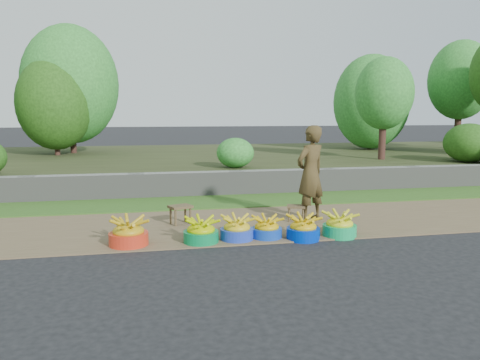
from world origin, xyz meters
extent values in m
plane|color=black|center=(0.00, 0.00, 0.00)|extent=(120.00, 120.00, 0.00)
cube|color=brown|center=(0.00, 1.25, 0.01)|extent=(80.00, 2.50, 0.02)
cube|color=#345F1E|center=(0.00, 3.25, 0.02)|extent=(80.00, 1.50, 0.04)
cube|color=slate|center=(0.00, 4.10, 0.28)|extent=(80.00, 0.35, 0.55)
cube|color=#31381B|center=(0.00, 9.00, 0.25)|extent=(80.00, 10.00, 0.50)
cylinder|color=#38201A|center=(4.85, 6.41, 1.21)|extent=(0.21, 0.21, 1.42)
ellipsoid|color=#338830|center=(4.85, 6.41, 2.43)|extent=(1.68, 1.68, 2.10)
cylinder|color=#38201A|center=(-4.79, 9.83, 0.97)|extent=(0.16, 0.16, 0.95)
ellipsoid|color=#265515|center=(-4.79, 9.83, 2.16)|extent=(2.38, 2.38, 2.98)
cylinder|color=#38201A|center=(6.29, 9.99, 0.97)|extent=(0.16, 0.16, 0.93)
ellipsoid|color=#338830|center=(6.29, 9.99, 2.27)|extent=(2.79, 2.79, 3.49)
cylinder|color=#38201A|center=(9.81, 9.75, 1.44)|extent=(0.25, 0.25, 1.88)
ellipsoid|color=#338830|center=(9.81, 9.75, 3.10)|extent=(2.39, 2.39, 2.98)
cylinder|color=#38201A|center=(-4.40, 10.62, 1.18)|extent=(0.20, 0.20, 1.36)
ellipsoid|color=#338830|center=(-4.40, 10.62, 2.81)|extent=(3.17, 3.17, 3.97)
ellipsoid|color=#338830|center=(0.19, 5.17, 0.87)|extent=(0.93, 0.93, 0.75)
ellipsoid|color=#265515|center=(6.80, 5.17, 1.04)|extent=(1.35, 1.35, 1.08)
ellipsoid|color=#265515|center=(7.06, 5.49, 1.00)|extent=(1.25, 1.25, 1.00)
cylinder|color=red|center=(-2.28, 0.31, 0.10)|extent=(0.55, 0.55, 0.20)
ellipsoid|color=#AF8C12|center=(-2.28, 0.31, 0.25)|extent=(0.48, 0.48, 0.31)
cylinder|color=#067A3E|center=(-1.27, 0.25, 0.09)|extent=(0.50, 0.50, 0.18)
ellipsoid|color=#A8BA00|center=(-1.27, 0.25, 0.23)|extent=(0.44, 0.44, 0.29)
cylinder|color=#1F3BB2|center=(-0.73, 0.31, 0.09)|extent=(0.49, 0.49, 0.18)
ellipsoid|color=gold|center=(-0.73, 0.31, 0.23)|extent=(0.43, 0.43, 0.28)
cylinder|color=#113CAA|center=(-0.28, 0.31, 0.08)|extent=(0.45, 0.45, 0.16)
ellipsoid|color=#C59F0B|center=(-0.28, 0.31, 0.21)|extent=(0.40, 0.40, 0.26)
cylinder|color=#0029AF|center=(0.23, 0.15, 0.09)|extent=(0.49, 0.49, 0.18)
ellipsoid|color=#C69E0D|center=(0.23, 0.15, 0.23)|extent=(0.43, 0.43, 0.28)
cylinder|color=#10A056|center=(0.83, 0.20, 0.09)|extent=(0.51, 0.51, 0.18)
ellipsoid|color=gold|center=(0.83, 0.20, 0.23)|extent=(0.45, 0.45, 0.29)
cube|color=#4E3F27|center=(-1.47, 1.42, 0.31)|extent=(0.43, 0.38, 0.04)
cylinder|color=#4E3F27|center=(-1.56, 1.28, 0.16)|extent=(0.04, 0.04, 0.27)
cylinder|color=#4E3F27|center=(-1.31, 1.38, 0.16)|extent=(0.04, 0.04, 0.27)
cylinder|color=#4E3F27|center=(-1.63, 1.46, 0.16)|extent=(0.04, 0.04, 0.27)
cylinder|color=#4E3F27|center=(-1.38, 1.56, 0.16)|extent=(0.04, 0.04, 0.27)
cube|color=#4E3F27|center=(0.49, 1.24, 0.27)|extent=(0.37, 0.32, 0.04)
cylinder|color=#4E3F27|center=(0.35, 1.20, 0.14)|extent=(0.03, 0.03, 0.24)
cylinder|color=#4E3F27|center=(0.57, 1.13, 0.14)|extent=(0.03, 0.03, 0.24)
cylinder|color=#4E3F27|center=(0.40, 1.36, 0.14)|extent=(0.03, 0.03, 0.24)
cylinder|color=#4E3F27|center=(0.63, 1.28, 0.14)|extent=(0.03, 0.03, 0.24)
imported|color=black|center=(0.73, 1.25, 0.84)|extent=(0.71, 0.62, 1.63)
camera|label=1|loc=(-2.04, -6.24, 1.85)|focal=35.00mm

